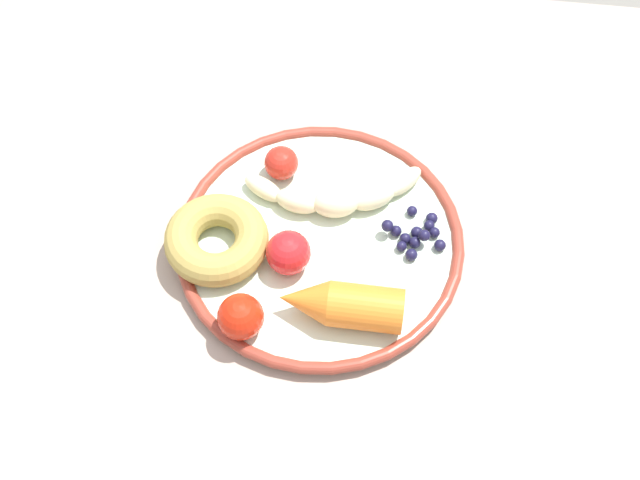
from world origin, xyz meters
name	(u,v)px	position (x,y,z in m)	size (l,w,h in m)	color
dining_table	(291,323)	(0.00, 0.00, 0.62)	(0.94, 0.85, 0.71)	tan
plate	(320,242)	(-0.03, -0.04, 0.72)	(0.28, 0.28, 0.02)	silver
banana	(335,196)	(-0.04, -0.09, 0.74)	(0.19, 0.08, 0.03)	beige
carrot_orange	(341,305)	(-0.05, 0.04, 0.75)	(0.11, 0.04, 0.04)	orange
donut	(216,239)	(0.07, -0.02, 0.74)	(0.10, 0.10, 0.03)	#AB9246
blueberry_pile	(416,234)	(-0.12, -0.06, 0.73)	(0.06, 0.06, 0.02)	#191638
tomato_near	(241,317)	(0.03, 0.06, 0.75)	(0.04, 0.04, 0.04)	red
tomato_mid	(292,253)	(0.00, -0.01, 0.75)	(0.04, 0.04, 0.04)	red
tomato_far	(281,163)	(0.02, -0.12, 0.74)	(0.04, 0.04, 0.04)	red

